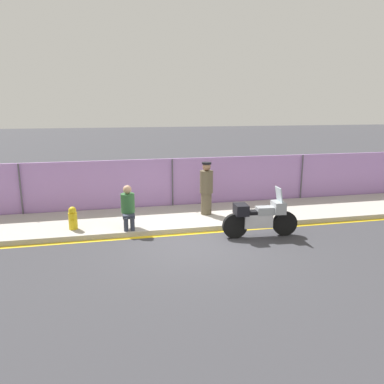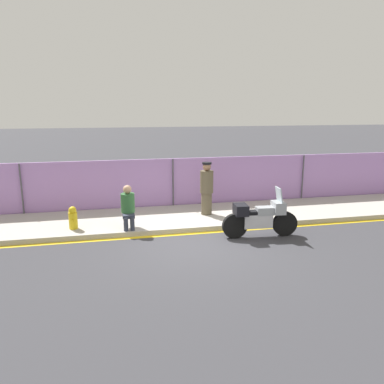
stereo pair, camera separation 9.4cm
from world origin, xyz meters
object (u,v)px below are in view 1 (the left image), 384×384
(person_seated_on_curb, at_px, (128,205))
(fire_hydrant, at_px, (73,218))
(motorcycle, at_px, (260,217))
(officer_standing, at_px, (206,188))

(person_seated_on_curb, relative_size, fire_hydrant, 1.87)
(motorcycle, distance_m, fire_hydrant, 5.46)
(motorcycle, bearing_deg, person_seated_on_curb, 165.40)
(motorcycle, xyz_separation_m, fire_hydrant, (-5.27, 1.43, -0.10))
(motorcycle, bearing_deg, officer_standing, 120.31)
(motorcycle, bearing_deg, fire_hydrant, 168.88)
(officer_standing, bearing_deg, fire_hydrant, -170.99)
(officer_standing, height_order, person_seated_on_curb, officer_standing)
(fire_hydrant, bearing_deg, person_seated_on_curb, -6.78)
(motorcycle, distance_m, officer_standing, 2.39)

